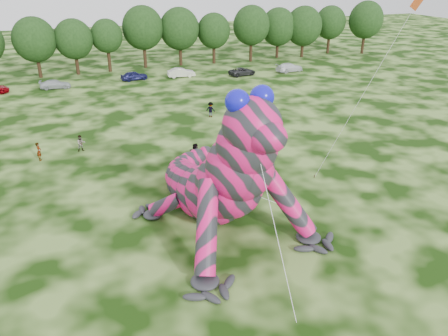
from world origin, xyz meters
TOP-DOWN VIEW (x-y plane):
  - ground at (0.00, 0.00)m, footprint 240.00×240.00m
  - inflatable_gecko at (1.78, 6.68)m, footprint 22.31×24.78m
  - flying_kite at (15.58, 4.75)m, footprint 4.16×5.36m
  - tree_7 at (-10.08, 56.80)m, footprint 6.68×6.01m
  - tree_8 at (-4.22, 56.99)m, footprint 6.14×5.53m
  - tree_9 at (1.06, 57.35)m, footprint 5.27×4.74m
  - tree_10 at (7.40, 58.58)m, footprint 7.09×6.38m
  - tree_11 at (13.79, 58.20)m, footprint 7.01×6.31m
  - tree_12 at (20.01, 57.74)m, footprint 5.99×5.39m
  - tree_13 at (27.13, 57.13)m, footprint 6.83×6.15m
  - tree_14 at (33.46, 58.72)m, footprint 6.82×6.14m
  - tree_15 at (38.47, 57.77)m, footprint 7.17×6.45m
  - tree_16 at (45.45, 59.37)m, footprint 6.26×5.63m
  - tree_17 at (51.95, 56.66)m, footprint 6.98×6.28m
  - car_3 at (-7.93, 48.55)m, footprint 4.43×2.01m
  - car_4 at (3.88, 49.67)m, footprint 4.39×2.35m
  - car_5 at (11.42, 49.13)m, footprint 4.55×1.92m
  - car_6 at (21.21, 46.84)m, footprint 4.90×2.93m
  - car_7 at (29.81, 46.62)m, footprint 5.27×2.94m
  - spectator_5 at (3.82, 15.82)m, footprint 1.40×1.76m
  - spectator_1 at (-5.88, 22.26)m, footprint 0.87×0.71m
  - spectator_2 at (9.37, 28.00)m, footprint 1.35×1.26m
  - spectator_0 at (-9.69, 21.31)m, footprint 0.47×0.67m

SIDE VIEW (x-z plane):
  - ground at x=0.00m, z-range 0.00..0.00m
  - car_3 at x=-7.93m, z-range 0.00..1.26m
  - car_6 at x=21.21m, z-range 0.00..1.27m
  - car_4 at x=3.88m, z-range 0.00..1.42m
  - car_7 at x=29.81m, z-range 0.00..1.44m
  - car_5 at x=11.42m, z-range 0.00..1.46m
  - spectator_1 at x=-5.88m, z-range 0.00..1.64m
  - spectator_0 at x=-9.69m, z-range 0.00..1.76m
  - spectator_2 at x=9.37m, z-range 0.00..1.83m
  - spectator_5 at x=3.82m, z-range 0.00..1.87m
  - tree_9 at x=1.06m, z-range 0.00..8.68m
  - tree_8 at x=-4.22m, z-range 0.00..8.94m
  - tree_12 at x=20.01m, z-range 0.00..8.97m
  - tree_16 at x=45.45m, z-range 0.00..9.37m
  - tree_14 at x=33.46m, z-range 0.00..9.40m
  - tree_7 at x=-10.08m, z-range 0.00..9.48m
  - tree_15 at x=38.47m, z-range 0.00..9.63m
  - tree_11 at x=13.79m, z-range 0.00..10.07m
  - tree_13 at x=27.13m, z-range 0.00..10.13m
  - tree_17 at x=51.95m, z-range 0.00..10.30m
  - tree_10 at x=7.40m, z-range 0.00..10.50m
  - inflatable_gecko at x=1.78m, z-range 0.00..10.61m
  - flying_kite at x=15.58m, z-range 5.60..21.13m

